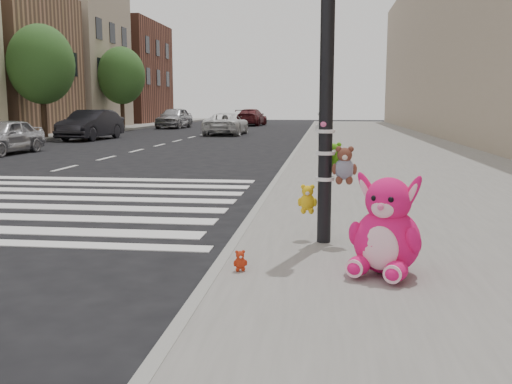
% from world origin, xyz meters
% --- Properties ---
extents(ground, '(120.00, 120.00, 0.00)m').
position_xyz_m(ground, '(0.00, 0.00, 0.00)').
color(ground, black).
rests_on(ground, ground).
extents(sidewalk_near, '(7.00, 80.00, 0.14)m').
position_xyz_m(sidewalk_near, '(5.00, 10.00, 0.07)').
color(sidewalk_near, slate).
rests_on(sidewalk_near, ground).
extents(curb_edge, '(0.12, 80.00, 0.15)m').
position_xyz_m(curb_edge, '(1.55, 10.00, 0.07)').
color(curb_edge, gray).
rests_on(curb_edge, ground).
extents(bld_far_c, '(6.00, 8.00, 8.00)m').
position_xyz_m(bld_far_c, '(-15.50, 26.00, 4.00)').
color(bld_far_c, '#966B50').
rests_on(bld_far_c, ground).
extents(bld_far_d, '(6.00, 8.00, 10.00)m').
position_xyz_m(bld_far_d, '(-15.50, 35.00, 5.00)').
color(bld_far_d, tan).
rests_on(bld_far_d, ground).
extents(bld_far_e, '(6.00, 10.00, 9.00)m').
position_xyz_m(bld_far_e, '(-15.50, 46.00, 4.50)').
color(bld_far_e, brown).
rests_on(bld_far_e, ground).
extents(signal_pole, '(0.69, 0.49, 4.00)m').
position_xyz_m(signal_pole, '(2.62, 1.81, 1.79)').
color(signal_pole, black).
rests_on(signal_pole, sidewalk_near).
extents(tree_far_b, '(3.20, 3.20, 5.44)m').
position_xyz_m(tree_far_b, '(-11.20, 22.00, 3.65)').
color(tree_far_b, '#382619').
rests_on(tree_far_b, sidewalk_far).
extents(tree_far_c, '(3.20, 3.20, 5.44)m').
position_xyz_m(tree_far_c, '(-11.20, 33.00, 3.65)').
color(tree_far_c, '#382619').
rests_on(tree_far_c, sidewalk_far).
extents(pink_bunny, '(0.83, 0.89, 0.99)m').
position_xyz_m(pink_bunny, '(3.19, 0.57, 0.54)').
color(pink_bunny, '#ED146B').
rests_on(pink_bunny, sidewalk_near).
extents(red_teddy, '(0.17, 0.14, 0.21)m').
position_xyz_m(red_teddy, '(1.80, 0.50, 0.24)').
color(red_teddy, red).
rests_on(red_teddy, sidewalk_near).
extents(car_silver_far, '(1.61, 3.71, 1.25)m').
position_xyz_m(car_silver_far, '(-8.66, 14.02, 0.62)').
color(car_silver_far, '#ABABB0').
rests_on(car_silver_far, ground).
extents(car_dark_far, '(1.88, 4.57, 1.47)m').
position_xyz_m(car_dark_far, '(-8.94, 22.31, 0.74)').
color(car_dark_far, black).
rests_on(car_dark_far, ground).
extents(car_white_near, '(2.11, 4.51, 1.25)m').
position_xyz_m(car_white_near, '(-3.09, 27.68, 0.62)').
color(car_white_near, silver).
rests_on(car_white_near, ground).
extents(car_maroon_near, '(2.29, 4.82, 1.36)m').
position_xyz_m(car_maroon_near, '(-3.50, 41.93, 0.68)').
color(car_maroon_near, '#52171B').
rests_on(car_maroon_near, ground).
extents(car_silver_deep, '(2.03, 4.58, 1.53)m').
position_xyz_m(car_silver_deep, '(-8.44, 36.15, 0.77)').
color(car_silver_deep, '#A5A6AA').
rests_on(car_silver_deep, ground).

